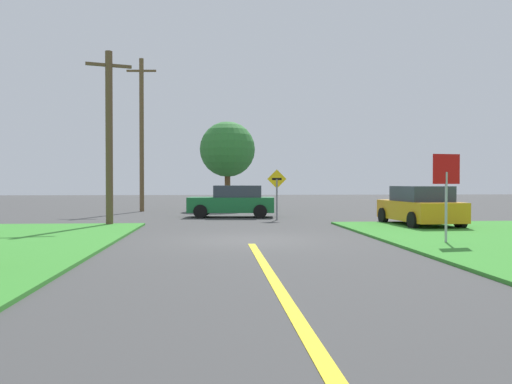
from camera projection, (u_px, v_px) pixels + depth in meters
The scene contains 9 objects.
ground_plane at pixel (249, 240), 15.53m from camera, with size 120.00×120.00×0.00m, color #414141.
lane_stripe_center at pixel (286, 300), 7.56m from camera, with size 0.20×14.00×0.01m, color yellow.
stop_sign at pixel (446, 180), 14.26m from camera, with size 0.83×0.17×2.55m.
car_on_crossroad at pixel (420, 206), 20.45m from camera, with size 2.27×4.41×1.62m.
car_approaching_junction at pixel (233, 201), 26.05m from camera, with size 4.49×2.31×1.62m.
utility_pole_mid at pixel (109, 136), 20.66m from camera, with size 1.76×0.63×7.07m.
utility_pole_far at pixel (142, 133), 31.25m from camera, with size 1.80×0.27×9.36m.
direction_sign at pixel (277, 189), 23.98m from camera, with size 0.90×0.13×2.39m.
oak_tree_left at pixel (227, 150), 33.44m from camera, with size 3.62×3.62×5.78m.
Camera 1 is at (-1.05, -15.47, 1.74)m, focal length 35.83 mm.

